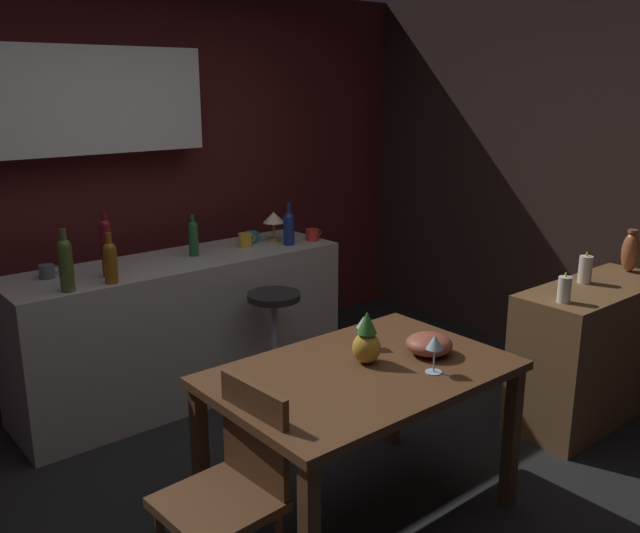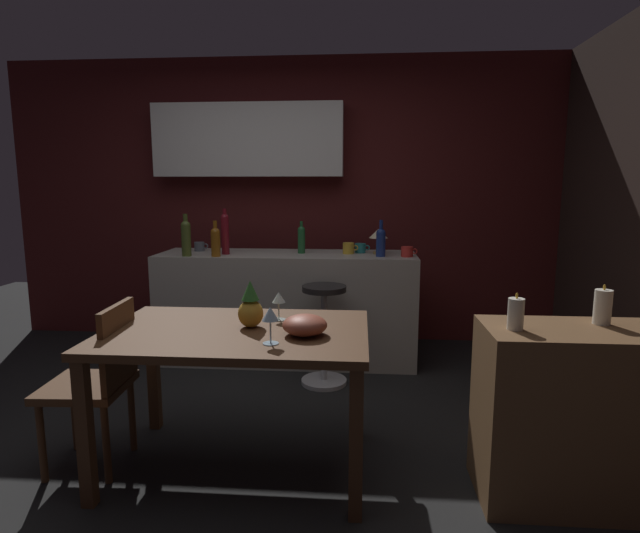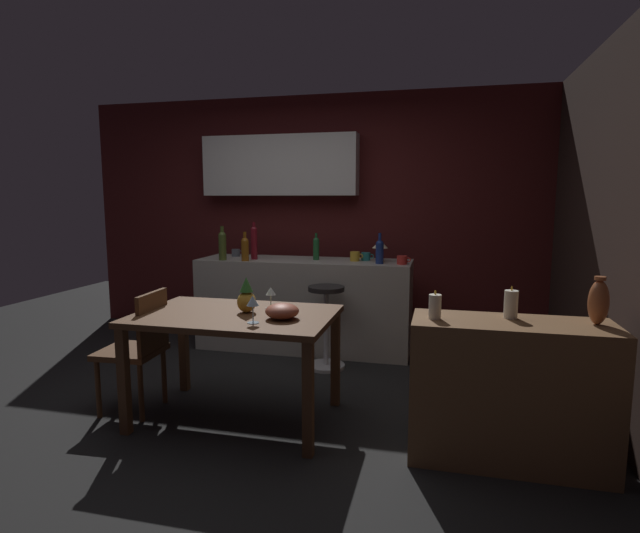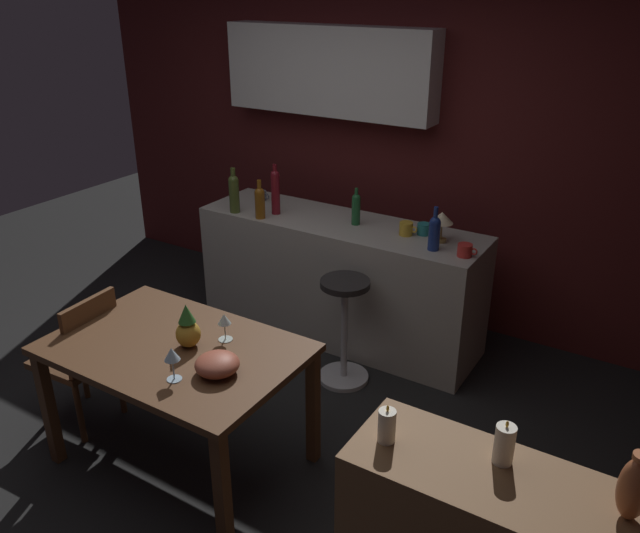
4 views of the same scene
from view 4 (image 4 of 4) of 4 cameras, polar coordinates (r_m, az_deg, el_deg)
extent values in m
plane|color=black|center=(4.04, -10.28, -13.94)|extent=(9.00, 9.00, 0.00)
cube|color=#4C1919|center=(5.06, 4.70, 10.78)|extent=(5.20, 0.10, 2.60)
cube|color=white|center=(5.00, 1.06, 17.11)|extent=(1.70, 0.32, 0.64)
cube|color=#56351E|center=(3.42, -12.82, -7.19)|extent=(1.31, 0.86, 0.04)
cube|color=#56351E|center=(4.22, -14.77, -6.82)|extent=(0.06, 0.06, 0.70)
cube|color=#56351E|center=(3.55, -0.61, -12.42)|extent=(0.06, 0.06, 0.70)
cube|color=#56351E|center=(3.84, -23.02, -11.54)|extent=(0.06, 0.06, 0.70)
cube|color=#56351E|center=(3.09, -8.68, -19.50)|extent=(0.06, 0.06, 0.70)
cube|color=#B2ADA3|center=(4.72, 1.71, -1.14)|extent=(2.10, 0.60, 0.90)
cube|color=#56351E|center=(4.07, -20.95, -7.65)|extent=(0.42, 0.42, 0.04)
cube|color=#56351E|center=(3.84, -19.64, -5.69)|extent=(0.05, 0.38, 0.43)
cylinder|color=#56351E|center=(4.22, -23.58, -10.55)|extent=(0.04, 0.04, 0.41)
cylinder|color=#56351E|center=(4.38, -20.36, -8.64)|extent=(0.04, 0.04, 0.41)
cylinder|color=#56351E|center=(4.00, -20.63, -12.06)|extent=(0.04, 0.04, 0.41)
cylinder|color=#56351E|center=(4.17, -17.36, -9.96)|extent=(0.04, 0.04, 0.41)
cylinder|color=#262323|center=(4.04, 2.26, -1.51)|extent=(0.32, 0.32, 0.04)
cylinder|color=silver|center=(4.21, 2.18, -5.91)|extent=(0.04, 0.04, 0.70)
cylinder|color=silver|center=(4.39, 2.11, -9.79)|extent=(0.34, 0.34, 0.03)
cylinder|color=silver|center=(3.42, -8.41, -6.44)|extent=(0.08, 0.08, 0.00)
cylinder|color=silver|center=(3.39, -8.46, -5.73)|extent=(0.01, 0.01, 0.09)
cone|color=silver|center=(3.36, -8.54, -4.64)|extent=(0.07, 0.07, 0.06)
cylinder|color=silver|center=(3.15, -12.84, -9.75)|extent=(0.07, 0.07, 0.00)
cylinder|color=silver|center=(3.12, -12.93, -8.91)|extent=(0.01, 0.01, 0.11)
cone|color=silver|center=(3.08, -13.08, -7.59)|extent=(0.08, 0.08, 0.06)
ellipsoid|color=gold|center=(3.36, -11.66, -5.91)|extent=(0.13, 0.13, 0.14)
cone|color=#2D6B28|center=(3.31, -11.83, -4.10)|extent=(0.09, 0.09, 0.10)
ellipsoid|color=#9E4C38|center=(3.13, -9.14, -8.59)|extent=(0.22, 0.22, 0.10)
cylinder|color=#475623|center=(4.74, -7.65, 6.22)|extent=(0.07, 0.07, 0.24)
sphere|color=#475623|center=(4.70, -7.73, 7.62)|extent=(0.07, 0.07, 0.07)
cylinder|color=#475623|center=(4.69, -7.77, 8.28)|extent=(0.04, 0.04, 0.07)
cylinder|color=#1E592D|center=(4.47, 3.22, 4.93)|extent=(0.06, 0.06, 0.19)
sphere|color=#1E592D|center=(4.44, 3.25, 6.10)|extent=(0.06, 0.06, 0.06)
cylinder|color=#1E592D|center=(4.42, 3.27, 6.65)|extent=(0.02, 0.02, 0.05)
cylinder|color=navy|center=(4.10, 10.13, 2.67)|extent=(0.07, 0.07, 0.18)
sphere|color=navy|center=(4.06, 10.22, 3.87)|extent=(0.07, 0.07, 0.07)
cylinder|color=navy|center=(4.04, 10.29, 4.70)|extent=(0.03, 0.03, 0.08)
cylinder|color=maroon|center=(4.67, -3.99, 6.44)|extent=(0.06, 0.06, 0.29)
sphere|color=maroon|center=(4.63, -4.04, 8.18)|extent=(0.06, 0.06, 0.06)
cylinder|color=maroon|center=(4.61, -4.05, 8.73)|extent=(0.03, 0.03, 0.05)
cylinder|color=#8C5114|center=(4.60, -5.37, 5.44)|extent=(0.07, 0.07, 0.19)
sphere|color=#8C5114|center=(4.57, -5.42, 6.57)|extent=(0.07, 0.07, 0.07)
cylinder|color=#8C5114|center=(4.56, -5.44, 7.25)|extent=(0.03, 0.03, 0.07)
cylinder|color=#515660|center=(5.01, -5.28, 6.31)|extent=(0.08, 0.08, 0.08)
torus|color=#515660|center=(4.97, -4.78, 6.26)|extent=(0.05, 0.01, 0.05)
cylinder|color=teal|center=(4.35, 9.22, 3.32)|extent=(0.09, 0.09, 0.08)
torus|color=teal|center=(4.33, 9.91, 3.22)|extent=(0.05, 0.01, 0.05)
cylinder|color=red|center=(4.06, 12.78, 1.43)|extent=(0.09, 0.09, 0.08)
torus|color=red|center=(4.04, 13.56, 1.30)|extent=(0.05, 0.01, 0.05)
cylinder|color=gold|center=(4.33, 7.68, 3.36)|extent=(0.09, 0.09, 0.09)
torus|color=gold|center=(4.30, 8.37, 3.27)|extent=(0.05, 0.01, 0.05)
cylinder|color=#A58447|center=(4.26, 10.65, 2.33)|extent=(0.08, 0.08, 0.02)
cylinder|color=#A58447|center=(4.24, 10.72, 3.14)|extent=(0.02, 0.02, 0.11)
cone|color=beige|center=(4.21, 10.82, 4.31)|extent=(0.15, 0.15, 0.07)
cylinder|color=white|center=(2.55, 16.10, -14.99)|extent=(0.08, 0.08, 0.16)
ellipsoid|color=yellow|center=(2.49, 16.35, -13.34)|extent=(0.01, 0.01, 0.03)
cylinder|color=white|center=(2.57, 5.97, -13.95)|extent=(0.07, 0.07, 0.14)
ellipsoid|color=yellow|center=(2.52, 6.05, -12.47)|extent=(0.01, 0.01, 0.03)
ellipsoid|color=#B26038|center=(2.45, 26.18, -17.37)|extent=(0.11, 0.11, 0.25)
camera|label=1|loc=(4.07, -57.50, 5.78)|focal=37.97mm
camera|label=2|loc=(1.88, -60.79, -23.20)|focal=28.51mm
camera|label=3|loc=(1.63, -90.54, -40.83)|focal=28.12mm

